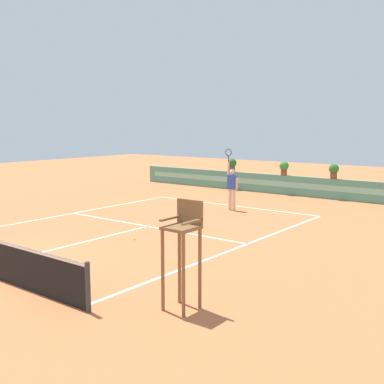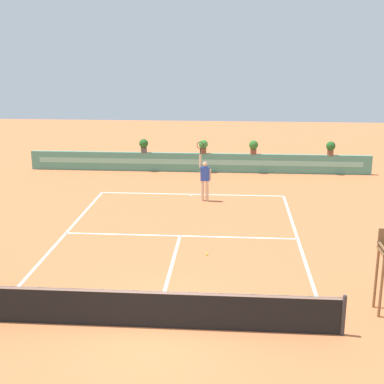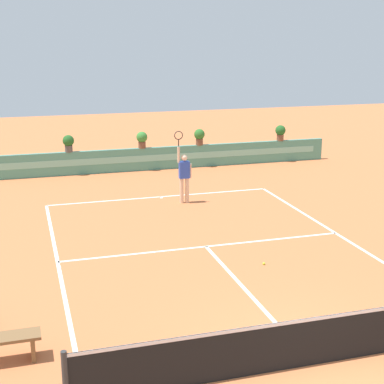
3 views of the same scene
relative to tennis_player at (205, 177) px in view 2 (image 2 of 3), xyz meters
The scene contains 10 objects.
ground_plane 5.06m from the tennis_player, 97.33° to the right, with size 60.00×60.00×0.00m, color #C66B3D.
court_lines 4.37m from the tennis_player, 98.57° to the right, with size 8.32×11.94×0.01m.
net 10.94m from the tennis_player, 93.32° to the right, with size 8.92×0.10×1.00m.
back_wall_barrier 5.54m from the tennis_player, 96.58° to the left, with size 18.00×0.21×1.00m.
tennis_player is the anchor object (origin of this frame).
tennis_ball_near_baseline 6.32m from the tennis_player, 86.32° to the right, with size 0.07×0.07×0.07m, color #CCE033.
potted_plant_left 6.52m from the tennis_player, 122.70° to the left, with size 0.48×0.48×0.72m.
potted_plant_far_right 8.29m from the tennis_player, 41.39° to the left, with size 0.48×0.48×0.72m.
potted_plant_right 5.94m from the tennis_player, 67.59° to the left, with size 0.48×0.48×0.72m.
potted_plant_centre 5.50m from the tennis_player, 93.81° to the left, with size 0.48×0.48×0.72m.
Camera 2 is at (1.76, -11.46, 6.53)m, focal length 50.48 mm.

